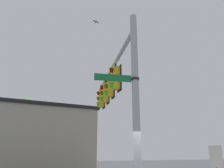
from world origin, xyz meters
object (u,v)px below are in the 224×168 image
object	(u,v)px
bird_flying	(96,22)
traffic_light_nearest_pole	(115,78)
traffic_light_mid_inner	(109,87)
traffic_light_mid_outer	(105,93)
historical_marker	(217,167)
traffic_light_arm_end	(101,99)
street_name_sign	(122,78)

from	to	relation	value
bird_flying	traffic_light_nearest_pole	bearing A→B (deg)	-163.69
traffic_light_mid_inner	traffic_light_mid_outer	xyz separation A→B (m)	(1.43, -0.15, 0.00)
traffic_light_mid_outer	historical_marker	distance (m)	6.92
traffic_light_arm_end	street_name_sign	size ratio (longest dim) A/B	0.91
traffic_light_arm_end	bird_flying	xyz separation A→B (m)	(-2.42, 0.99, 3.92)
traffic_light_mid_outer	street_name_sign	size ratio (longest dim) A/B	0.91
traffic_light_nearest_pole	traffic_light_mid_outer	xyz separation A→B (m)	(2.85, -0.29, 0.00)
traffic_light_nearest_pole	traffic_light_mid_outer	distance (m)	2.87
traffic_light_arm_end	bird_flying	distance (m)	4.71
traffic_light_mid_inner	historical_marker	world-z (taller)	traffic_light_mid_inner
traffic_light_mid_outer	bird_flying	xyz separation A→B (m)	(-0.99, 0.84, 3.92)
traffic_light_mid_outer	street_name_sign	bearing A→B (deg)	170.12
traffic_light_nearest_pole	historical_marker	bearing A→B (deg)	-129.62
traffic_light_mid_outer	bird_flying	world-z (taller)	bird_flying
traffic_light_mid_inner	traffic_light_mid_outer	distance (m)	1.43
traffic_light_nearest_pole	traffic_light_mid_inner	distance (m)	1.43
traffic_light_nearest_pole	street_name_sign	world-z (taller)	traffic_light_nearest_pole
traffic_light_mid_inner	traffic_light_arm_end	world-z (taller)	same
traffic_light_mid_inner	street_name_sign	world-z (taller)	traffic_light_mid_inner
street_name_sign	traffic_light_arm_end	bearing A→B (deg)	-9.08
traffic_light_mid_outer	street_name_sign	xyz separation A→B (m)	(-5.67, 0.99, -0.96)
traffic_light_arm_end	historical_marker	world-z (taller)	traffic_light_arm_end
traffic_light_nearest_pole	street_name_sign	xyz separation A→B (m)	(-2.81, 0.69, -0.96)
traffic_light_nearest_pole	traffic_light_mid_outer	bearing A→B (deg)	-5.89
traffic_light_nearest_pole	historical_marker	xyz separation A→B (m)	(-2.39, -2.89, -3.70)
traffic_light_mid_outer	historical_marker	world-z (taller)	traffic_light_mid_outer
historical_marker	traffic_light_mid_outer	bearing A→B (deg)	26.32
traffic_light_mid_inner	bird_flying	xyz separation A→B (m)	(0.43, 0.69, 3.92)
traffic_light_mid_inner	traffic_light_arm_end	size ratio (longest dim) A/B	1.00
traffic_light_mid_inner	bird_flying	size ratio (longest dim) A/B	3.49
traffic_light_nearest_pole	traffic_light_mid_inner	bearing A→B (deg)	-5.89
bird_flying	historical_marker	xyz separation A→B (m)	(-4.25, -3.43, -7.62)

